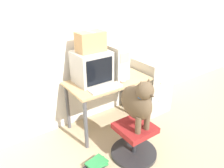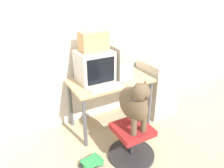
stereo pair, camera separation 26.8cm
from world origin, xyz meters
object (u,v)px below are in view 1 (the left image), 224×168
at_px(office_chair, 134,141).
at_px(book_stack_floor, 96,164).
at_px(cardboard_box, 91,42).
at_px(pc_tower, 115,61).
at_px(dog, 138,101).
at_px(filing_cabinet, 151,85).
at_px(crt_monitor, 92,67).
at_px(keyboard, 106,88).

height_order(office_chair, book_stack_floor, office_chair).
bearing_deg(cardboard_box, office_chair, -82.81).
xyz_separation_m(pc_tower, dog, (-0.26, -0.80, -0.20)).
bearing_deg(filing_cabinet, book_stack_floor, -157.13).
height_order(crt_monitor, dog, crt_monitor).
relative_size(crt_monitor, dog, 0.71).
distance_m(crt_monitor, keyboard, 0.36).
xyz_separation_m(filing_cabinet, cardboard_box, (-1.04, 0.10, 0.85)).
xyz_separation_m(crt_monitor, dog, (0.10, -0.82, -0.18)).
height_order(filing_cabinet, book_stack_floor, filing_cabinet).
relative_size(cardboard_box, book_stack_floor, 1.24).
bearing_deg(filing_cabinet, pc_tower, 173.16).
bearing_deg(book_stack_floor, dog, -12.14).
xyz_separation_m(keyboard, office_chair, (0.08, -0.50, -0.55)).
bearing_deg(book_stack_floor, office_chair, -9.81).
height_order(dog, filing_cabinet, dog).
xyz_separation_m(pc_tower, keyboard, (-0.34, -0.28, -0.22)).
bearing_deg(pc_tower, filing_cabinet, -6.84).
relative_size(pc_tower, dog, 0.72).
bearing_deg(pc_tower, keyboard, -141.09).
bearing_deg(cardboard_box, pc_tower, -3.57).
relative_size(dog, filing_cabinet, 0.73).
bearing_deg(crt_monitor, office_chair, -82.78).
distance_m(keyboard, cardboard_box, 0.62).
distance_m(pc_tower, dog, 0.86).
bearing_deg(dog, book_stack_floor, 167.86).
distance_m(keyboard, book_stack_floor, 0.93).
bearing_deg(office_chair, crt_monitor, 97.22).
bearing_deg(office_chair, book_stack_floor, 170.19).
distance_m(crt_monitor, filing_cabinet, 1.17).
bearing_deg(crt_monitor, filing_cabinet, -5.49).
height_order(pc_tower, keyboard, pc_tower).
distance_m(filing_cabinet, book_stack_floor, 1.62).
height_order(filing_cabinet, cardboard_box, cardboard_box).
bearing_deg(keyboard, cardboard_box, 94.13).
height_order(dog, cardboard_box, cardboard_box).
distance_m(keyboard, office_chair, 0.75).
relative_size(office_chair, filing_cabinet, 0.66).
xyz_separation_m(crt_monitor, filing_cabinet, (1.04, -0.10, -0.51)).
bearing_deg(dog, crt_monitor, 97.03).
height_order(crt_monitor, keyboard, crt_monitor).
bearing_deg(office_chair, cardboard_box, 97.19).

